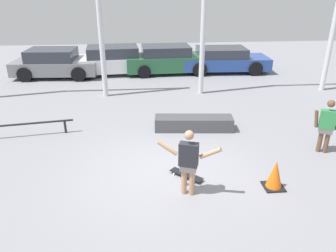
% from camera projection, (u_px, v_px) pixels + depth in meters
% --- Properties ---
extents(ground_plane, '(36.00, 36.00, 0.00)m').
position_uv_depth(ground_plane, '(166.00, 172.00, 7.81)').
color(ground_plane, gray).
extents(skateboarder, '(1.28, 0.53, 1.48)m').
position_uv_depth(skateboarder, '(188.00, 160.00, 6.68)').
color(skateboarder, tan).
rests_on(skateboarder, ground_plane).
extents(skateboard, '(0.75, 0.72, 0.08)m').
position_uv_depth(skateboard, '(186.00, 175.00, 7.57)').
color(skateboard, black).
rests_on(skateboard, ground_plane).
extents(grind_box, '(2.40, 0.79, 0.41)m').
position_uv_depth(grind_box, '(194.00, 123.00, 9.97)').
color(grind_box, '#47474C').
rests_on(grind_box, ground_plane).
extents(grind_rail, '(2.73, 0.44, 0.42)m').
position_uv_depth(grind_rail, '(24.00, 126.00, 9.48)').
color(grind_rail, black).
rests_on(grind_rail, ground_plane).
extents(parked_car_grey, '(4.00, 2.12, 1.31)m').
position_uv_depth(parked_car_grey, '(55.00, 63.00, 15.45)').
color(parked_car_grey, slate).
rests_on(parked_car_grey, ground_plane).
extents(parked_car_white, '(4.49, 2.19, 1.33)m').
position_uv_depth(parked_car_white, '(116.00, 60.00, 15.97)').
color(parked_car_white, white).
rests_on(parked_car_white, ground_plane).
extents(parked_car_green, '(4.27, 2.04, 1.34)m').
position_uv_depth(parked_car_green, '(168.00, 60.00, 16.13)').
color(parked_car_green, '#28603D').
rests_on(parked_car_green, ground_plane).
extents(parked_car_blue, '(4.39, 2.12, 1.20)m').
position_uv_depth(parked_car_blue, '(223.00, 60.00, 16.37)').
color(parked_car_blue, '#284793').
rests_on(parked_car_blue, ground_plane).
extents(bystander, '(0.65, 0.38, 1.45)m').
position_uv_depth(bystander, '(327.00, 125.00, 8.42)').
color(bystander, brown).
rests_on(bystander, ground_plane).
extents(traffic_cone, '(0.44, 0.44, 0.66)m').
position_uv_depth(traffic_cone, '(275.00, 175.00, 7.09)').
color(traffic_cone, black).
rests_on(traffic_cone, ground_plane).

